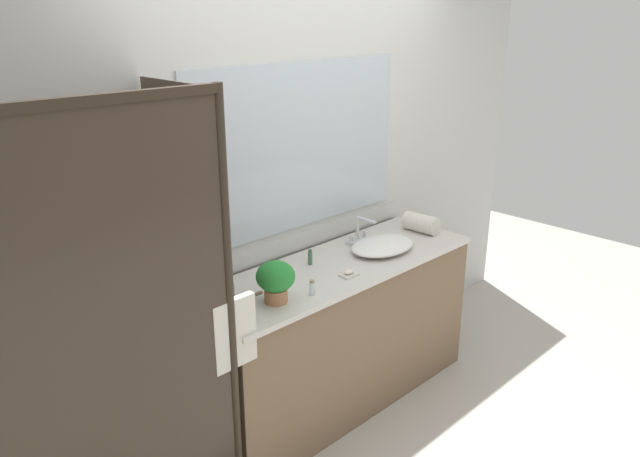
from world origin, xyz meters
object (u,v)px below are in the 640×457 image
at_px(potted_plant, 276,279).
at_px(amenity_bottle_conditioner, 231,291).
at_px(amenity_bottle_lotion, 310,258).
at_px(rolled_towel_near_edge, 420,223).
at_px(soap_dish, 349,273).
at_px(sink_basin, 382,245).
at_px(faucet, 359,233).
at_px(amenity_bottle_shampoo, 312,288).

relative_size(potted_plant, amenity_bottle_conditioner, 2.58).
xyz_separation_m(amenity_bottle_lotion, rolled_towel_near_edge, (0.88, -0.10, 0.02)).
distance_m(potted_plant, amenity_bottle_lotion, 0.50).
relative_size(soap_dish, rolled_towel_near_edge, 0.44).
bearing_deg(sink_basin, amenity_bottle_conditioner, 173.80).
distance_m(soap_dish, rolled_towel_near_edge, 0.85).
bearing_deg(faucet, rolled_towel_near_edge, -18.80).
relative_size(sink_basin, amenity_bottle_lotion, 4.85).
bearing_deg(sink_basin, faucet, 90.00).
relative_size(amenity_bottle_lotion, amenity_bottle_shampoo, 1.11).
bearing_deg(amenity_bottle_lotion, faucet, 5.18).
bearing_deg(soap_dish, amenity_bottle_lotion, 99.34).
height_order(amenity_bottle_conditioner, amenity_bottle_shampoo, amenity_bottle_conditioner).
xyz_separation_m(sink_basin, faucet, (0.00, 0.19, 0.03)).
xyz_separation_m(faucet, soap_dish, (-0.41, -0.30, -0.04)).
distance_m(sink_basin, amenity_bottle_lotion, 0.48).
distance_m(faucet, potted_plant, 0.94).
height_order(amenity_bottle_shampoo, rolled_towel_near_edge, rolled_towel_near_edge).
bearing_deg(rolled_towel_near_edge, potted_plant, -174.91).
xyz_separation_m(sink_basin, rolled_towel_near_edge, (0.43, 0.04, 0.03)).
height_order(amenity_bottle_lotion, amenity_bottle_shampoo, amenity_bottle_lotion).
relative_size(amenity_bottle_lotion, amenity_bottle_conditioner, 1.09).
distance_m(amenity_bottle_lotion, amenity_bottle_shampoo, 0.39).
bearing_deg(rolled_towel_near_edge, amenity_bottle_shampoo, -170.82).
bearing_deg(amenity_bottle_shampoo, potted_plant, 159.86).
bearing_deg(amenity_bottle_conditioner, sink_basin, -6.20).
relative_size(faucet, potted_plant, 0.80).
relative_size(faucet, amenity_bottle_conditioner, 2.08).
bearing_deg(faucet, potted_plant, -163.64).
bearing_deg(amenity_bottle_conditioner, rolled_towel_near_edge, -2.74).
distance_m(soap_dish, amenity_bottle_conditioner, 0.66).
bearing_deg(faucet, amenity_bottle_conditioner, -175.79).
xyz_separation_m(soap_dish, rolled_towel_near_edge, (0.84, 0.16, 0.04)).
bearing_deg(potted_plant, amenity_bottle_conditioner, 125.11).
height_order(soap_dish, amenity_bottle_conditioner, amenity_bottle_conditioner).
bearing_deg(faucet, amenity_bottle_lotion, -174.82).
xyz_separation_m(sink_basin, amenity_bottle_shampoo, (-0.72, -0.14, 0.01)).
height_order(soap_dish, rolled_towel_near_edge, rolled_towel_near_edge).
bearing_deg(amenity_bottle_shampoo, faucet, 24.75).
relative_size(amenity_bottle_conditioner, amenity_bottle_shampoo, 1.02).
height_order(sink_basin, amenity_bottle_lotion, amenity_bottle_lotion).
bearing_deg(amenity_bottle_lotion, amenity_bottle_shampoo, -132.03).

